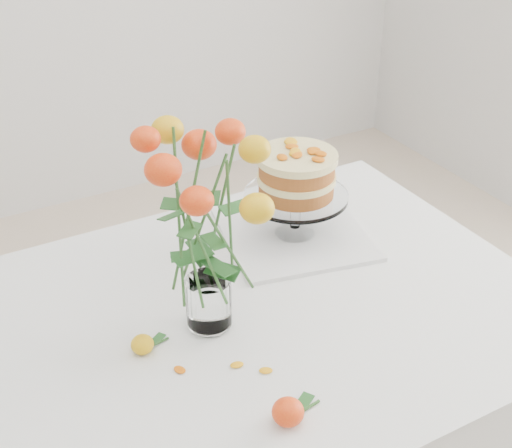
% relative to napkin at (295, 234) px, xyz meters
% --- Properties ---
extents(table, '(1.43, 0.93, 0.76)m').
position_rel_napkin_xyz_m(table, '(-0.32, -0.20, -0.09)').
color(table, '#A3815F').
rests_on(table, ground).
extents(napkin, '(0.40, 0.40, 0.01)m').
position_rel_napkin_xyz_m(napkin, '(0.00, 0.00, 0.00)').
color(napkin, white).
rests_on(napkin, table).
extents(cake_stand, '(0.25, 0.25, 0.22)m').
position_rel_napkin_xyz_m(cake_stand, '(0.00, 0.00, 0.15)').
color(cake_stand, white).
rests_on(cake_stand, napkin).
extents(rose_vase, '(0.37, 0.37, 0.46)m').
position_rel_napkin_xyz_m(rose_vase, '(-0.33, -0.21, 0.26)').
color(rose_vase, white).
rests_on(rose_vase, table).
extents(loose_rose_near, '(0.08, 0.04, 0.04)m').
position_rel_napkin_xyz_m(loose_rose_near, '(-0.48, -0.21, 0.01)').
color(loose_rose_near, gold).
rests_on(loose_rose_near, table).
extents(loose_rose_far, '(0.10, 0.06, 0.05)m').
position_rel_napkin_xyz_m(loose_rose_far, '(-0.32, -0.50, 0.02)').
color(loose_rose_far, red).
rests_on(loose_rose_far, table).
extents(stray_petal_a, '(0.03, 0.02, 0.00)m').
position_rel_napkin_xyz_m(stray_petal_a, '(-0.44, -0.30, -0.00)').
color(stray_petal_a, '#FBAA0F').
rests_on(stray_petal_a, table).
extents(stray_petal_b, '(0.03, 0.02, 0.00)m').
position_rel_napkin_xyz_m(stray_petal_b, '(-0.34, -0.34, -0.00)').
color(stray_petal_b, '#FBAA0F').
rests_on(stray_petal_b, table).
extents(stray_petal_c, '(0.03, 0.02, 0.00)m').
position_rel_napkin_xyz_m(stray_petal_c, '(-0.30, -0.38, -0.00)').
color(stray_petal_c, '#FBAA0F').
rests_on(stray_petal_c, table).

